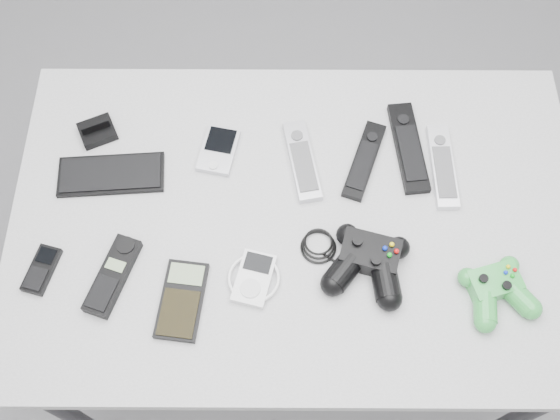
{
  "coord_description": "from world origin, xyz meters",
  "views": [
    {
      "loc": [
        0.0,
        -0.59,
        2.03
      ],
      "look_at": [
        -0.0,
        0.02,
        0.82
      ],
      "focal_mm": 42.0,
      "sensor_mm": 36.0,
      "label": 1
    }
  ],
  "objects_px": {
    "remote_silver_b": "(443,166)",
    "controller_black": "(368,261)",
    "mp3_player": "(254,278)",
    "cordless_handset": "(113,276)",
    "remote_silver_a": "(302,160)",
    "controller_green": "(497,289)",
    "pda": "(218,150)",
    "mobile_phone": "(41,270)",
    "remote_black_a": "(364,160)",
    "remote_black_b": "(408,147)",
    "calculator": "(182,300)",
    "pda_keyboard": "(111,174)",
    "desk": "(297,231)"
  },
  "relations": [
    {
      "from": "pda",
      "to": "remote_silver_b",
      "type": "bearing_deg",
      "value": 7.04
    },
    {
      "from": "remote_silver_b",
      "to": "controller_green",
      "type": "relative_size",
      "value": 1.38
    },
    {
      "from": "mobile_phone",
      "to": "cordless_handset",
      "type": "distance_m",
      "value": 0.15
    },
    {
      "from": "remote_silver_a",
      "to": "mp3_player",
      "type": "xyz_separation_m",
      "value": [
        -0.1,
        -0.27,
        -0.0
      ]
    },
    {
      "from": "calculator",
      "to": "mp3_player",
      "type": "height_order",
      "value": "mp3_player"
    },
    {
      "from": "pda",
      "to": "mp3_player",
      "type": "distance_m",
      "value": 0.31
    },
    {
      "from": "remote_black_b",
      "to": "controller_black",
      "type": "distance_m",
      "value": 0.29
    },
    {
      "from": "pda",
      "to": "remote_silver_a",
      "type": "relative_size",
      "value": 0.58
    },
    {
      "from": "pda_keyboard",
      "to": "cordless_handset",
      "type": "distance_m",
      "value": 0.24
    },
    {
      "from": "cordless_handset",
      "to": "mp3_player",
      "type": "distance_m",
      "value": 0.28
    },
    {
      "from": "remote_silver_b",
      "to": "mp3_player",
      "type": "relative_size",
      "value": 1.82
    },
    {
      "from": "remote_black_b",
      "to": "mp3_player",
      "type": "xyz_separation_m",
      "value": [
        -0.33,
        -0.31,
        -0.0
      ]
    },
    {
      "from": "mobile_phone",
      "to": "controller_black",
      "type": "height_order",
      "value": "controller_black"
    },
    {
      "from": "remote_silver_a",
      "to": "calculator",
      "type": "xyz_separation_m",
      "value": [
        -0.24,
        -0.32,
        -0.0
      ]
    },
    {
      "from": "controller_green",
      "to": "calculator",
      "type": "bearing_deg",
      "value": 165.49
    },
    {
      "from": "desk",
      "to": "cordless_handset",
      "type": "bearing_deg",
      "value": -159.66
    },
    {
      "from": "remote_black_a",
      "to": "remote_silver_a",
      "type": "bearing_deg",
      "value": -159.79
    },
    {
      "from": "mobile_phone",
      "to": "controller_black",
      "type": "distance_m",
      "value": 0.65
    },
    {
      "from": "mobile_phone",
      "to": "cordless_handset",
      "type": "height_order",
      "value": "cordless_handset"
    },
    {
      "from": "remote_silver_a",
      "to": "controller_black",
      "type": "distance_m",
      "value": 0.27
    },
    {
      "from": "pda",
      "to": "remote_black_a",
      "type": "relative_size",
      "value": 0.59
    },
    {
      "from": "mp3_player",
      "to": "remote_silver_b",
      "type": "bearing_deg",
      "value": 46.86
    },
    {
      "from": "cordless_handset",
      "to": "pda_keyboard",
      "type": "bearing_deg",
      "value": 116.66
    },
    {
      "from": "mp3_player",
      "to": "controller_green",
      "type": "height_order",
      "value": "controller_green"
    },
    {
      "from": "remote_silver_b",
      "to": "controller_black",
      "type": "bearing_deg",
      "value": -128.79
    },
    {
      "from": "controller_black",
      "to": "controller_green",
      "type": "height_order",
      "value": "controller_black"
    },
    {
      "from": "desk",
      "to": "remote_black_a",
      "type": "xyz_separation_m",
      "value": [
        0.15,
        0.13,
        0.08
      ]
    },
    {
      "from": "cordless_handset",
      "to": "controller_green",
      "type": "distance_m",
      "value": 0.75
    },
    {
      "from": "pda_keyboard",
      "to": "remote_silver_a",
      "type": "height_order",
      "value": "remote_silver_a"
    },
    {
      "from": "pda_keyboard",
      "to": "cordless_handset",
      "type": "relative_size",
      "value": 1.35
    },
    {
      "from": "calculator",
      "to": "controller_green",
      "type": "relative_size",
      "value": 1.1
    },
    {
      "from": "remote_black_b",
      "to": "controller_green",
      "type": "relative_size",
      "value": 1.53
    },
    {
      "from": "desk",
      "to": "remote_black_a",
      "type": "relative_size",
      "value": 6.17
    },
    {
      "from": "desk",
      "to": "mp3_player",
      "type": "relative_size",
      "value": 10.79
    },
    {
      "from": "remote_silver_b",
      "to": "cordless_handset",
      "type": "relative_size",
      "value": 1.21
    },
    {
      "from": "remote_black_b",
      "to": "mp3_player",
      "type": "bearing_deg",
      "value": -143.35
    },
    {
      "from": "remote_black_a",
      "to": "cordless_handset",
      "type": "distance_m",
      "value": 0.58
    },
    {
      "from": "remote_silver_a",
      "to": "controller_green",
      "type": "bearing_deg",
      "value": -48.8
    },
    {
      "from": "cordless_handset",
      "to": "controller_green",
      "type": "relative_size",
      "value": 1.14
    },
    {
      "from": "remote_black_b",
      "to": "remote_silver_b",
      "type": "distance_m",
      "value": 0.08
    },
    {
      "from": "controller_black",
      "to": "controller_green",
      "type": "distance_m",
      "value": 0.25
    },
    {
      "from": "remote_black_a",
      "to": "cordless_handset",
      "type": "bearing_deg",
      "value": -132.81
    },
    {
      "from": "controller_green",
      "to": "pda",
      "type": "bearing_deg",
      "value": 133.58
    },
    {
      "from": "remote_black_b",
      "to": "calculator",
      "type": "xyz_separation_m",
      "value": [
        -0.47,
        -0.35,
        -0.0
      ]
    },
    {
      "from": "pda",
      "to": "controller_green",
      "type": "height_order",
      "value": "controller_green"
    },
    {
      "from": "pda",
      "to": "mobile_phone",
      "type": "distance_m",
      "value": 0.44
    },
    {
      "from": "controller_black",
      "to": "pda_keyboard",
      "type": "bearing_deg",
      "value": 174.44
    },
    {
      "from": "mobile_phone",
      "to": "remote_black_b",
      "type": "bearing_deg",
      "value": 35.92
    },
    {
      "from": "desk",
      "to": "remote_silver_b",
      "type": "distance_m",
      "value": 0.34
    },
    {
      "from": "cordless_handset",
      "to": "mp3_player",
      "type": "height_order",
      "value": "cordless_handset"
    }
  ]
}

